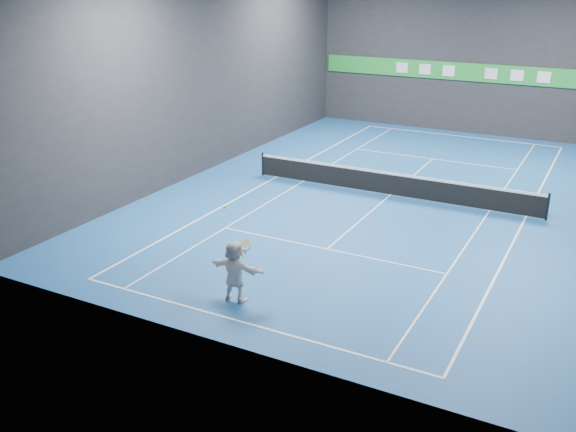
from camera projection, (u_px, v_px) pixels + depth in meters
The scene contains 18 objects.
ground at pixel (390, 195), 27.04m from camera, with size 26.00×26.00×0.00m, color #1A5091.
wall_back at pixel (472, 54), 36.19m from camera, with size 18.00×0.10×9.00m, color #252528.
wall_front at pixel (211, 172), 14.70m from camera, with size 18.00×0.10×9.00m, color #252528.
wall_left at pixel (209, 73), 29.38m from camera, with size 0.10×26.00×9.00m, color #252528.
baseline_near at pixel (242, 322), 17.21m from camera, with size 10.98×0.08×0.01m, color white.
baseline_far at pixel (459, 136), 36.87m from camera, with size 10.98×0.08×0.01m, color white.
sideline_doubles_left at pixel (276, 177), 29.44m from camera, with size 0.08×23.78×0.01m, color white.
sideline_doubles_right at pixel (526, 217), 24.64m from camera, with size 0.08×23.78×0.01m, color white.
sideline_singles_left at pixel (303, 181), 28.84m from camera, with size 0.06×23.78×0.01m, color white.
sideline_singles_right at pixel (489, 211), 25.24m from camera, with size 0.06×23.78×0.01m, color white.
service_line_near at pixel (327, 249), 21.75m from camera, with size 8.23×0.06×0.01m, color white.
service_line_far at pixel (433, 159), 32.33m from camera, with size 8.23×0.06×0.01m, color white.
center_service_line at pixel (390, 195), 27.04m from camera, with size 0.06×12.80×0.01m, color white.
player at pixel (235, 271), 18.05m from camera, with size 1.69×0.54×1.83m, color silver.
tennis_ball at pixel (224, 207), 17.51m from camera, with size 0.07×0.07×0.07m, color #C4E225.
tennis_net at pixel (391, 183), 26.85m from camera, with size 12.50×0.10×1.07m.
sponsor_banner at pixel (470, 72), 36.49m from camera, with size 17.64×0.11×1.00m.
tennis_racket at pixel (245, 248), 17.67m from camera, with size 0.41×0.39×0.62m.
Camera 1 is at (8.16, -24.64, 8.76)m, focal length 40.00 mm.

